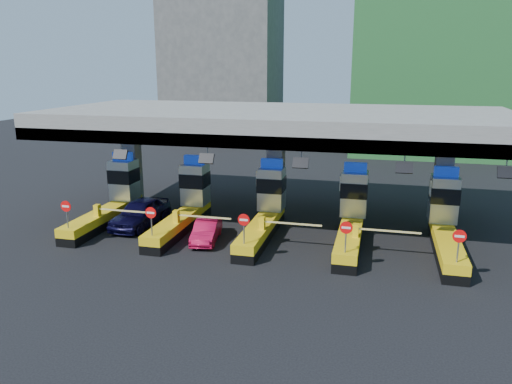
# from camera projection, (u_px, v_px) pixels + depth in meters

# --- Properties ---
(ground) EXTENTS (120.00, 120.00, 0.00)m
(ground) POSITION_uv_depth(u_px,v_px,m) (265.00, 233.00, 29.51)
(ground) COLOR black
(ground) RESTS_ON ground
(toll_canopy) EXTENTS (28.00, 12.09, 7.00)m
(toll_canopy) POSITION_uv_depth(u_px,v_px,m) (276.00, 124.00, 30.69)
(toll_canopy) COLOR slate
(toll_canopy) RESTS_ON ground
(toll_lane_far_left) EXTENTS (4.43, 8.00, 4.16)m
(toll_lane_far_left) POSITION_uv_depth(u_px,v_px,m) (113.00, 199.00, 31.79)
(toll_lane_far_left) COLOR black
(toll_lane_far_left) RESTS_ON ground
(toll_lane_left) EXTENTS (4.43, 8.00, 4.16)m
(toll_lane_left) POSITION_uv_depth(u_px,v_px,m) (187.00, 204.00, 30.61)
(toll_lane_left) COLOR black
(toll_lane_left) RESTS_ON ground
(toll_lane_center) EXTENTS (4.43, 8.00, 4.16)m
(toll_lane_center) POSITION_uv_depth(u_px,v_px,m) (266.00, 209.00, 29.43)
(toll_lane_center) COLOR black
(toll_lane_center) RESTS_ON ground
(toll_lane_right) EXTENTS (4.43, 8.00, 4.16)m
(toll_lane_right) POSITION_uv_depth(u_px,v_px,m) (352.00, 215.00, 28.25)
(toll_lane_right) COLOR black
(toll_lane_right) RESTS_ON ground
(toll_lane_far_right) EXTENTS (4.43, 8.00, 4.16)m
(toll_lane_far_right) POSITION_uv_depth(u_px,v_px,m) (445.00, 222.00, 27.07)
(toll_lane_far_right) COLOR black
(toll_lane_far_right) RESTS_ON ground
(bg_building_scaffold) EXTENTS (18.00, 12.00, 28.00)m
(bg_building_scaffold) POSITION_uv_depth(u_px,v_px,m) (442.00, 23.00, 53.29)
(bg_building_scaffold) COLOR #1E5926
(bg_building_scaffold) RESTS_ON ground
(bg_building_concrete) EXTENTS (14.00, 10.00, 18.00)m
(bg_building_concrete) POSITION_uv_depth(u_px,v_px,m) (223.00, 70.00, 64.43)
(bg_building_concrete) COLOR #4C4C49
(bg_building_concrete) RESTS_ON ground
(van) EXTENTS (2.38, 5.12, 1.70)m
(van) POSITION_uv_depth(u_px,v_px,m) (140.00, 213.00, 30.66)
(van) COLOR black
(van) RESTS_ON ground
(red_car) EXTENTS (1.83, 3.79, 1.20)m
(red_car) POSITION_uv_depth(u_px,v_px,m) (206.00, 231.00, 28.09)
(red_car) COLOR #B90E37
(red_car) RESTS_ON ground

